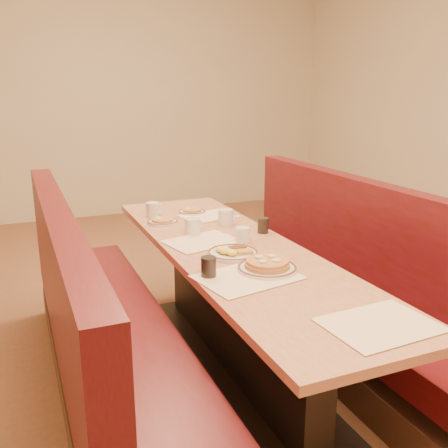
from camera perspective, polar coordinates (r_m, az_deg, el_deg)
name	(u,v)px	position (r m, az deg, el deg)	size (l,w,h in m)	color
ground	(233,371)	(3.01, 1.09, -16.49)	(8.00, 8.00, 0.00)	#9E6647
room_envelope	(236,12)	(2.58, 1.33, 23.02)	(6.04, 8.04, 2.82)	beige
diner_table	(234,312)	(2.83, 1.13, -10.04)	(0.70, 2.50, 0.75)	black
booth_left	(101,339)	(2.65, -13.84, -12.65)	(0.55, 2.50, 1.05)	#4C3326
booth_right	(342,294)	(3.18, 13.39, -7.77)	(0.55, 2.50, 1.05)	#4C3326
placemat_near_left	(247,277)	(2.28, 2.70, -6.06)	(0.44, 0.33, 0.00)	#FFEFC7
placemat_near_right	(380,325)	(1.93, 17.39, -10.92)	(0.40, 0.30, 0.00)	#FFEFC7
placemat_far_left	(202,241)	(2.80, -2.53, -1.98)	(0.39, 0.29, 0.00)	#FFEFC7
placemat_far_right	(208,216)	(3.35, -1.79, 0.93)	(0.35, 0.26, 0.00)	#FFEFC7
pancake_plate	(267,266)	(2.37, 4.95, -4.84)	(0.28, 0.28, 0.06)	silver
eggs_plate	(232,252)	(2.57, 0.97, -3.27)	(0.26, 0.26, 0.05)	silver
extra_plate_mid	(192,211)	(3.44, -3.68, 1.47)	(0.19, 0.19, 0.04)	silver
extra_plate_far	(163,221)	(3.20, -7.04, 0.33)	(0.20, 0.20, 0.04)	silver
coffee_mug_a	(243,234)	(2.79, 2.14, -1.19)	(0.11, 0.08, 0.09)	silver
coffee_mug_b	(193,226)	(2.94, -3.58, -0.23)	(0.12, 0.09, 0.10)	silver
coffee_mug_c	(226,217)	(3.13, 0.24, 0.81)	(0.13, 0.09, 0.10)	silver
coffee_mug_d	(153,209)	(3.38, -8.11, 1.70)	(0.13, 0.09, 0.09)	silver
soda_tumbler_near	(209,267)	(2.28, -1.77, -4.96)	(0.07, 0.07, 0.10)	black
soda_tumbler_mid	(263,225)	(2.97, 4.49, -0.15)	(0.07, 0.07, 0.09)	black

